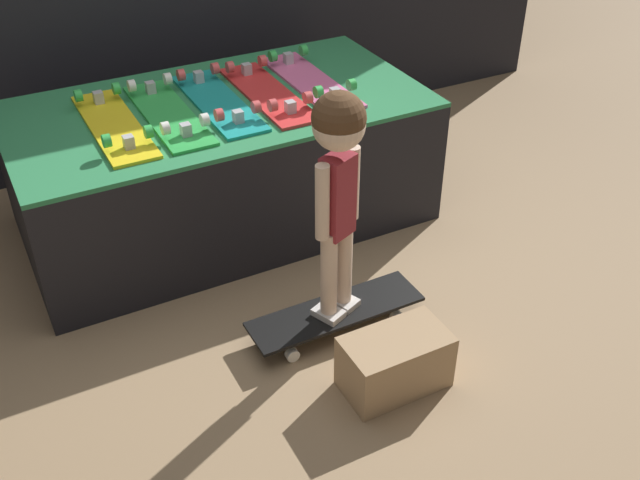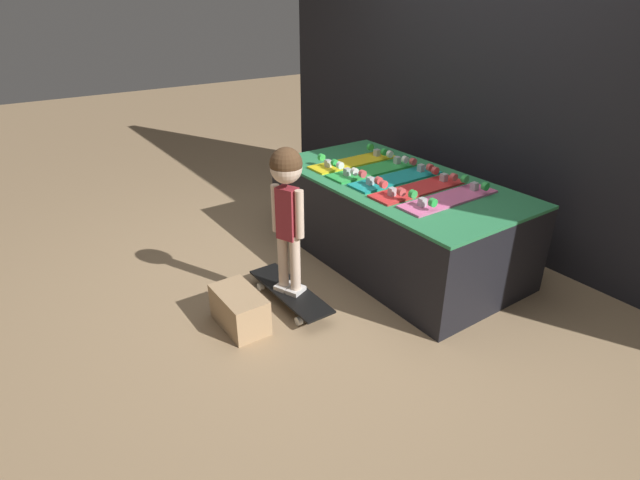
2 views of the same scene
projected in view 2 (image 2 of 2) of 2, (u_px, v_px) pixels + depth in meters
The scene contains 11 objects.
ground_plane at pixel (326, 280), 3.42m from camera, with size 16.00×16.00×0.00m, color #9E7F5B.
back_wall at pixel (488, 91), 3.66m from camera, with size 4.94×0.10×2.23m.
display_rack at pixel (395, 219), 3.59m from camera, with size 1.83×0.96×0.61m.
skateboard_yellow_on_rack at pixel (353, 161), 3.78m from camera, with size 0.19×0.71×0.09m.
skateboard_green_on_rack at pixel (373, 169), 3.61m from camera, with size 0.19×0.71×0.09m.
skateboard_teal_on_rack at pixel (396, 177), 3.44m from camera, with size 0.19×0.71×0.09m.
skateboard_red_on_rack at pixel (419, 188), 3.26m from camera, with size 0.19×0.71×0.09m.
skateboard_pink_on_rack at pixel (449, 197), 3.11m from camera, with size 0.19×0.71×0.09m.
skateboard_on_floor at pixel (290, 292), 3.15m from camera, with size 0.71×0.20×0.09m.
child at pixel (287, 194), 2.85m from camera, with size 0.21×0.19×0.92m.
storage_box at pixel (240, 309), 2.92m from camera, with size 0.38×0.22×0.22m.
Camera 2 is at (2.38, -1.71, 1.78)m, focal length 28.00 mm.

